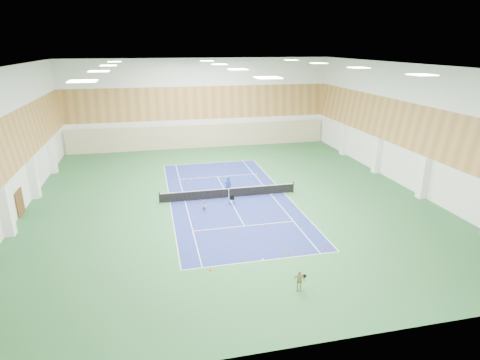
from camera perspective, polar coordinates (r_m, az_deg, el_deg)
name	(u,v)px	position (r m, az deg, el deg)	size (l,w,h in m)	color
ground	(229,198)	(37.83, -1.60, -2.52)	(40.00, 40.00, 0.00)	#285E31
room_shell	(228,135)	(36.08, -1.69, 6.39)	(36.00, 40.00, 12.00)	white
wood_cladding	(228,113)	(35.70, -1.72, 9.53)	(36.00, 40.00, 8.00)	#B37E42
ceiling_light_grid	(228,67)	(35.28, -1.79, 15.82)	(21.40, 25.40, 0.06)	white
court_surface	(229,198)	(37.83, -1.60, -2.51)	(10.97, 23.77, 0.01)	navy
tennis_balls_scatter	(229,197)	(37.81, -1.60, -2.45)	(10.57, 22.77, 0.07)	#BBCE23
tennis_net	(229,192)	(37.63, -1.61, -1.74)	(12.80, 0.10, 1.10)	black
back_curtain	(201,136)	(56.08, -5.58, 6.21)	(35.40, 0.16, 3.20)	#C6B793
door_left_b	(20,203)	(38.49, -28.83, -2.83)	(0.08, 1.80, 2.20)	#593319
coach	(228,186)	(38.19, -1.70, -0.83)	(0.67, 0.44, 1.85)	navy
child_court	(205,206)	(34.71, -5.04, -3.70)	(0.49, 0.38, 1.01)	#96979E
child_apron	(299,280)	(24.41, 8.40, -13.94)	(0.74, 0.31, 1.26)	tan
ball_cart	(232,200)	(36.04, -1.15, -2.93)	(0.47, 0.47, 0.81)	black
cone_svc_a	(197,233)	(30.94, -6.18, -7.50)	(0.18, 0.18, 0.20)	#D95A0B
cone_svc_b	(229,229)	(31.44, -1.64, -6.93)	(0.20, 0.20, 0.22)	#E3600B
cone_svc_c	(266,225)	(32.06, 3.68, -6.44)	(0.18, 0.18, 0.19)	#FA550D
cone_svc_d	(281,223)	(32.42, 5.87, -6.17)	(0.22, 0.22, 0.24)	#FF640D
cone_base_a	(211,269)	(26.29, -4.21, -12.54)	(0.19, 0.19, 0.21)	#E73D0C
cone_base_b	(244,258)	(27.49, 0.61, -10.97)	(0.19, 0.19, 0.21)	orange
cone_base_c	(288,253)	(28.21, 6.83, -10.23)	(0.23, 0.23, 0.25)	orange
cone_base_d	(324,248)	(29.28, 11.81, -9.38)	(0.22, 0.22, 0.24)	#F5490C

